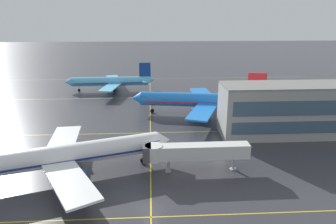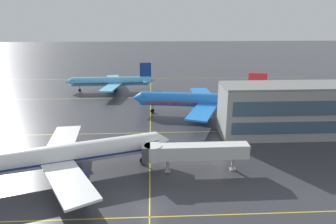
% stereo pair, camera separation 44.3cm
% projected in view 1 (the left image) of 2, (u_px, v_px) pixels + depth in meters
% --- Properties ---
extents(ground_plane, '(600.00, 600.00, 0.00)m').
position_uv_depth(ground_plane, '(151.00, 209.00, 48.50)').
color(ground_plane, '#333338').
extents(airliner_front_gate, '(38.99, 33.30, 12.38)m').
position_uv_depth(airliner_front_gate, '(69.00, 155.00, 57.42)').
color(airliner_front_gate, white).
rests_on(airliner_front_gate, ground).
extents(airliner_second_row, '(41.54, 35.43, 12.94)m').
position_uv_depth(airliner_second_row, '(201.00, 100.00, 92.61)').
color(airliner_second_row, blue).
rests_on(airliner_second_row, ground).
extents(airliner_third_row, '(34.98, 30.22, 10.89)m').
position_uv_depth(airliner_third_row, '(111.00, 81.00, 121.14)').
color(airliner_third_row, '#5BB7E5').
rests_on(airliner_third_row, ground).
extents(taxiway_markings, '(149.51, 151.83, 0.01)m').
position_uv_depth(taxiway_markings, '(150.00, 112.00, 95.81)').
color(taxiway_markings, yellow).
rests_on(taxiway_markings, ground).
extents(jet_bridge, '(20.40, 3.38, 5.58)m').
position_uv_depth(jet_bridge, '(189.00, 152.00, 59.05)').
color(jet_bridge, silver).
rests_on(jet_bridge, ground).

